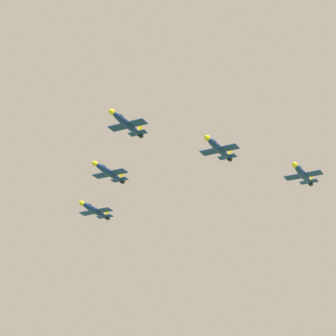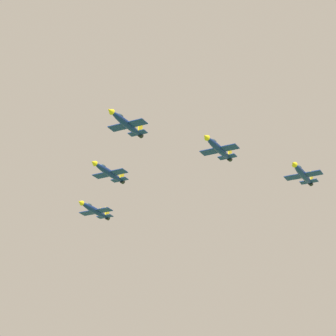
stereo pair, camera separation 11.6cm
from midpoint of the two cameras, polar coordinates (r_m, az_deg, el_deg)
jet_lead at (r=163.36m, az=-3.40°, el=3.61°), size 15.14×9.65×3.22m
jet_left_wingman at (r=171.09m, az=4.05°, el=1.61°), size 15.48×9.85×3.29m
jet_right_wingman at (r=183.53m, az=-4.82°, el=-0.34°), size 15.26×9.71×3.24m
jet_left_outer at (r=181.29m, az=10.76°, el=-0.47°), size 15.55×9.92×3.31m
jet_right_outer at (r=204.60m, az=-5.95°, el=-3.40°), size 15.91×10.16×3.39m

